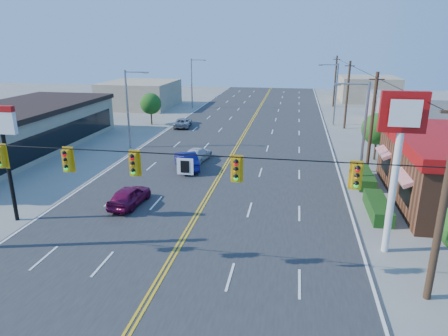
% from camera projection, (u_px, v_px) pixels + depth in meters
% --- Properties ---
extents(ground, '(160.00, 160.00, 0.00)m').
position_uv_depth(ground, '(165.00, 271.00, 19.52)').
color(ground, gray).
rests_on(ground, ground).
extents(road, '(20.00, 120.00, 0.06)m').
position_uv_depth(road, '(230.00, 158.00, 38.26)').
color(road, '#2D2D30').
rests_on(road, ground).
extents(signal_span, '(24.32, 0.34, 9.00)m').
position_uv_depth(signal_span, '(157.00, 177.00, 18.05)').
color(signal_span, '#47301E').
rests_on(signal_span, ground).
extents(kfc_pylon, '(2.20, 0.36, 8.50)m').
position_uv_depth(kfc_pylon, '(399.00, 141.00, 19.58)').
color(kfc_pylon, white).
rests_on(kfc_pylon, ground).
extents(strip_mall, '(10.40, 26.40, 4.40)m').
position_uv_depth(strip_mall, '(8.00, 131.00, 39.40)').
color(strip_mall, tan).
rests_on(strip_mall, ground).
extents(pizza_hut_sign, '(1.90, 0.30, 6.85)m').
position_uv_depth(pizza_hut_sign, '(4.00, 140.00, 23.54)').
color(pizza_hut_sign, black).
rests_on(pizza_hut_sign, ground).
extents(streetlight_se, '(2.55, 0.25, 8.00)m').
position_uv_depth(streetlight_se, '(362.00, 129.00, 29.46)').
color(streetlight_se, gray).
rests_on(streetlight_se, ground).
extents(streetlight_ne, '(2.55, 0.25, 8.00)m').
position_uv_depth(streetlight_ne, '(335.00, 91.00, 51.95)').
color(streetlight_ne, gray).
rests_on(streetlight_ne, ground).
extents(streetlight_sw, '(2.55, 0.25, 8.00)m').
position_uv_depth(streetlight_sw, '(129.00, 105.00, 40.58)').
color(streetlight_sw, gray).
rests_on(streetlight_sw, ground).
extents(streetlight_nw, '(2.55, 0.25, 8.00)m').
position_uv_depth(streetlight_nw, '(193.00, 81.00, 64.95)').
color(streetlight_nw, gray).
rests_on(streetlight_nw, ground).
extents(utility_pole_near, '(0.28, 0.28, 8.40)m').
position_uv_depth(utility_pole_near, '(372.00, 124.00, 33.07)').
color(utility_pole_near, '#47301E').
rests_on(utility_pole_near, ground).
extents(utility_pole_mid, '(0.28, 0.28, 8.40)m').
position_uv_depth(utility_pole_mid, '(347.00, 95.00, 49.94)').
color(utility_pole_mid, '#47301E').
rests_on(utility_pole_mid, ground).
extents(utility_pole_far, '(0.28, 0.28, 8.40)m').
position_uv_depth(utility_pole_far, '(335.00, 82.00, 66.81)').
color(utility_pole_far, '#47301E').
rests_on(utility_pole_far, ground).
extents(tree_kfc_rear, '(2.94, 2.94, 4.41)m').
position_uv_depth(tree_kfc_rear, '(378.00, 129.00, 36.98)').
color(tree_kfc_rear, '#47301E').
rests_on(tree_kfc_rear, ground).
extents(tree_west, '(2.80, 2.80, 4.20)m').
position_uv_depth(tree_west, '(151.00, 104.00, 52.72)').
color(tree_west, '#47301E').
rests_on(tree_west, ground).
extents(bld_east_mid, '(12.00, 10.00, 4.00)m').
position_uv_depth(bld_east_mid, '(419.00, 110.00, 52.71)').
color(bld_east_mid, gray).
rests_on(bld_east_mid, ground).
extents(bld_west_far, '(11.00, 12.00, 4.20)m').
position_uv_depth(bld_west_far, '(140.00, 94.00, 67.23)').
color(bld_west_far, tan).
rests_on(bld_west_far, ground).
extents(bld_east_far, '(10.00, 10.00, 4.40)m').
position_uv_depth(bld_east_far, '(368.00, 89.00, 73.78)').
color(bld_east_far, tan).
rests_on(bld_east_far, ground).
extents(car_magenta, '(1.95, 4.13, 1.37)m').
position_uv_depth(car_magenta, '(130.00, 197.00, 27.03)').
color(car_magenta, maroon).
rests_on(car_magenta, ground).
extents(car_blue, '(3.34, 4.88, 1.52)m').
position_uv_depth(car_blue, '(186.00, 161.00, 34.79)').
color(car_blue, '#10105F').
rests_on(car_blue, ground).
extents(car_white, '(2.31, 4.42, 1.22)m').
position_uv_depth(car_white, '(197.00, 155.00, 37.12)').
color(car_white, silver).
rests_on(car_white, ground).
extents(car_silver, '(2.49, 4.47, 1.18)m').
position_uv_depth(car_silver, '(183.00, 123.00, 51.54)').
color(car_silver, '#A1A2A6').
rests_on(car_silver, ground).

